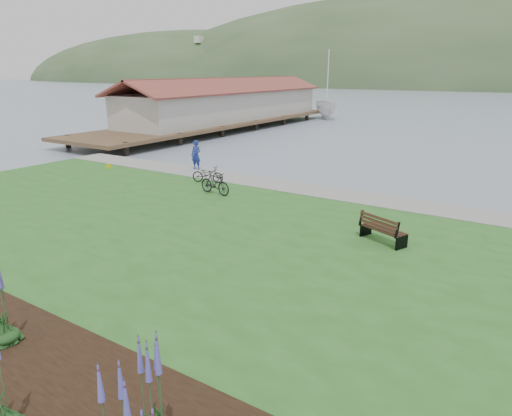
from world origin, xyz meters
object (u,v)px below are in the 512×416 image
at_px(sailboat, 326,119).
at_px(park_bench, 382,229).
at_px(bicycle_a, 208,174).
at_px(person, 196,153).

bearing_deg(sailboat, park_bench, -99.45).
bearing_deg(sailboat, bicycle_a, -110.96).
distance_m(person, bicycle_a, 3.44).
height_order(bicycle_a, sailboat, sailboat).
xyz_separation_m(person, bicycle_a, (2.61, -2.16, -0.60)).
bearing_deg(bicycle_a, park_bench, -127.72).
relative_size(park_bench, bicycle_a, 1.04).
xyz_separation_m(park_bench, sailboat, (-21.11, 41.64, -0.91)).
distance_m(park_bench, sailboat, 46.70).
bearing_deg(park_bench, bicycle_a, -176.05).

